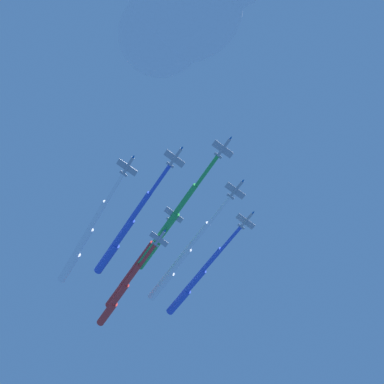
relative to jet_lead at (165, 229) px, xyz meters
name	(u,v)px	position (x,y,z in m)	size (l,w,h in m)	color
jet_lead	(165,229)	(0.00, 0.00, 0.00)	(68.03, 36.32, 4.50)	#9EA3AD
jet_port_inner	(178,264)	(-5.61, 16.99, -2.08)	(68.66, 35.87, 4.46)	#9EA3AD
jet_starboard_inner	(122,235)	(-16.22, -8.14, -1.09)	(67.34, 34.58, 4.46)	#9EA3AD
jet_port_mid	(194,283)	(-7.76, 32.72, 0.61)	(64.02, 33.48, 4.46)	#9EA3AD
jet_starboard_mid	(82,244)	(-32.66, -13.95, -1.72)	(67.00, 36.31, 4.43)	#9EA3AD
jet_port_outer	(129,276)	(-29.25, 13.47, 0.51)	(62.65, 33.23, 4.52)	#9EA3AD
jet_starboard_outer	(119,296)	(-38.61, 18.31, -2.49)	(60.24, 32.72, 4.48)	#9EA3AD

